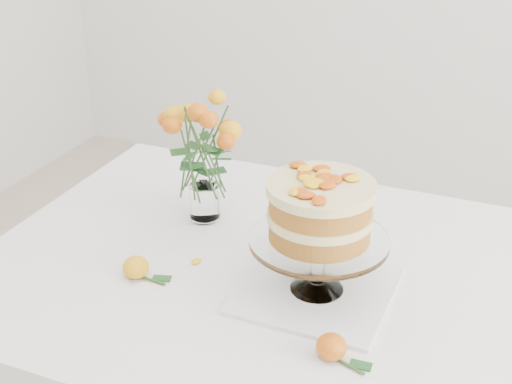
# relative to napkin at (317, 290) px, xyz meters

# --- Properties ---
(table) EXTENTS (1.43, 0.93, 0.76)m
(table) POSITION_rel_napkin_xyz_m (-0.01, 0.06, -0.09)
(table) COLOR tan
(table) RESTS_ON ground
(napkin) EXTENTS (0.29, 0.29, 0.01)m
(napkin) POSITION_rel_napkin_xyz_m (0.00, 0.00, 0.00)
(napkin) COLOR silver
(napkin) RESTS_ON table
(cake_stand) EXTENTS (0.27, 0.27, 0.24)m
(cake_stand) POSITION_rel_napkin_xyz_m (0.00, -0.00, 0.16)
(cake_stand) COLOR white
(cake_stand) RESTS_ON napkin
(rose_vase) EXTENTS (0.28, 0.28, 0.35)m
(rose_vase) POSITION_rel_napkin_xyz_m (-0.33, 0.18, 0.20)
(rose_vase) COLOR white
(rose_vase) RESTS_ON table
(loose_rose_near) EXTENTS (0.10, 0.05, 0.05)m
(loose_rose_near) POSITION_rel_napkin_xyz_m (-0.35, -0.09, 0.02)
(loose_rose_near) COLOR #FFAC16
(loose_rose_near) RESTS_ON table
(loose_rose_far) EXTENTS (0.09, 0.05, 0.05)m
(loose_rose_far) POSITION_rel_napkin_xyz_m (0.08, -0.17, 0.02)
(loose_rose_far) COLOR #C73F09
(loose_rose_far) RESTS_ON table
(stray_petal_a) EXTENTS (0.03, 0.02, 0.00)m
(stray_petal_a) POSITION_rel_napkin_xyz_m (-0.13, -0.04, -0.00)
(stray_petal_a) COLOR yellow
(stray_petal_a) RESTS_ON table
(stray_petal_b) EXTENTS (0.03, 0.02, 0.00)m
(stray_petal_b) POSITION_rel_napkin_xyz_m (-0.03, -0.08, -0.00)
(stray_petal_b) COLOR yellow
(stray_petal_b) RESTS_ON table
(stray_petal_c) EXTENTS (0.03, 0.02, 0.00)m
(stray_petal_c) POSITION_rel_napkin_xyz_m (0.01, -0.12, -0.00)
(stray_petal_c) COLOR yellow
(stray_petal_c) RESTS_ON table
(stray_petal_d) EXTENTS (0.03, 0.02, 0.00)m
(stray_petal_d) POSITION_rel_napkin_xyz_m (-0.27, 0.01, -0.00)
(stray_petal_d) COLOR yellow
(stray_petal_d) RESTS_ON table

